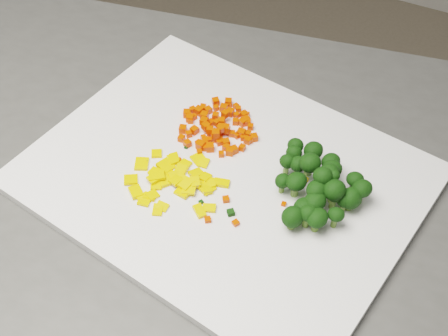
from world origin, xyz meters
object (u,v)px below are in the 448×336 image
at_px(cutting_board, 224,176).
at_px(broccoli_pile, 316,179).
at_px(carrot_pile, 217,122).
at_px(pepper_pile, 175,181).
at_px(counter_block, 193,330).

distance_m(cutting_board, broccoli_pile, 0.13).
relative_size(carrot_pile, broccoli_pile, 0.83).
bearing_deg(pepper_pile, carrot_pile, 88.48).
bearing_deg(counter_block, broccoli_pile, 12.25).
relative_size(cutting_board, carrot_pile, 4.50).
xyz_separation_m(carrot_pile, pepper_pile, (-0.00, -0.12, -0.01)).
bearing_deg(pepper_pile, broccoli_pile, 21.62).
height_order(cutting_board, carrot_pile, carrot_pile).
bearing_deg(counter_block, cutting_board, 19.41).
height_order(carrot_pile, broccoli_pile, broccoli_pile).
height_order(counter_block, pepper_pile, pepper_pile).
xyz_separation_m(cutting_board, broccoli_pile, (0.12, 0.02, 0.04)).
xyz_separation_m(pepper_pile, broccoli_pile, (0.17, 0.07, 0.02)).
bearing_deg(carrot_pile, cutting_board, -57.37).
relative_size(counter_block, pepper_pile, 7.83).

